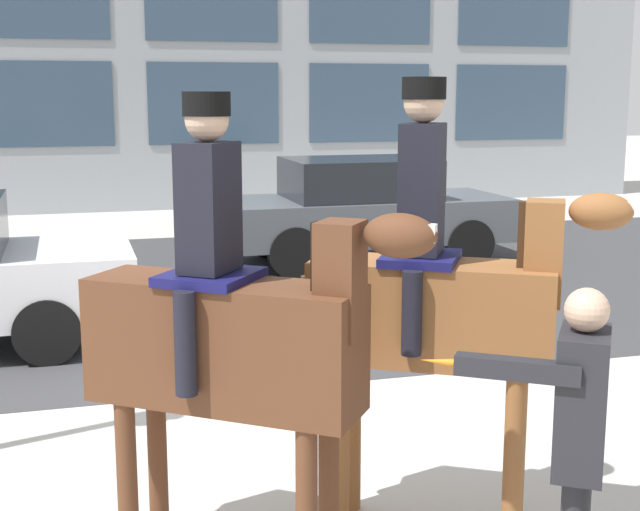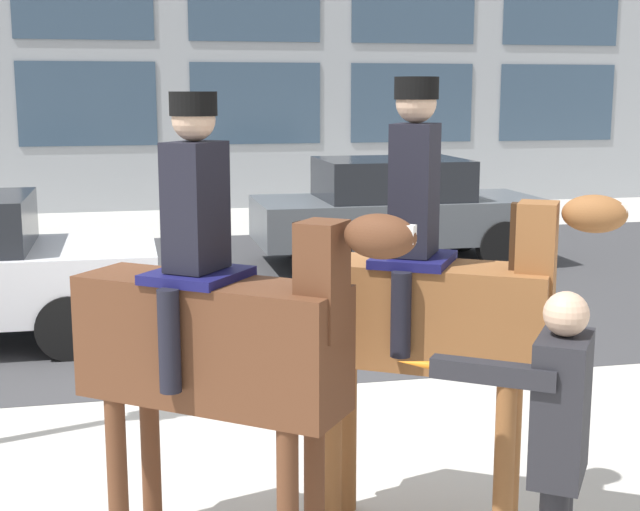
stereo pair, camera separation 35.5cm
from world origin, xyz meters
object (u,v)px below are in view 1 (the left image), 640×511
mounted_horse_companion (438,300)px  pedestrian_bystander (576,437)px  mounted_horse_lead (231,331)px  street_car_far_lane (363,209)px

mounted_horse_companion → pedestrian_bystander: 1.20m
mounted_horse_lead → pedestrian_bystander: size_ratio=1.51×
mounted_horse_lead → street_car_far_lane: 8.90m
mounted_horse_lead → pedestrian_bystander: bearing=2.2°
mounted_horse_companion → pedestrian_bystander: mounted_horse_companion is taller
pedestrian_bystander → street_car_far_lane: bearing=-68.0°
mounted_horse_companion → pedestrian_bystander: (0.21, -1.11, -0.40)m
mounted_horse_lead → mounted_horse_companion: 1.21m
pedestrian_bystander → mounted_horse_companion: bearing=-44.5°
mounted_horse_companion → street_car_far_lane: mounted_horse_companion is taller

